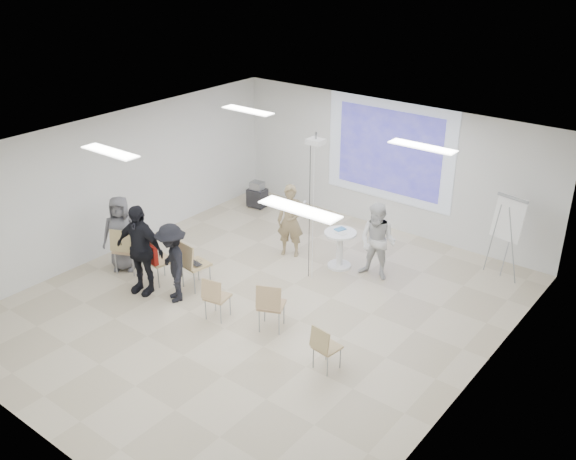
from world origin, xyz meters
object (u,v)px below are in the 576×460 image
Objects in this scene: chair_right_inner at (270,303)px; flipchart_easel at (509,219)px; chair_left_mid at (156,258)px; chair_left_inner at (192,262)px; laptop at (196,262)px; audience_outer at (121,229)px; chair_center at (215,295)px; av_cart at (257,195)px; player_right at (378,238)px; chair_far_left at (125,247)px; pedestal_table at (340,247)px; audience_mid at (172,258)px; audience_left at (139,243)px; chair_right_far at (324,345)px; player_left at (291,216)px.

chair_right_inner is 0.54× the size of flipchart_easel.
chair_left_inner is at bearing 31.37° from chair_left_mid.
laptop is (0.71, 0.39, -0.02)m from chair_left_mid.
audience_outer reaches higher than laptop.
chair_center is at bearing 157.95° from laptop.
audience_outer is at bearing -163.30° from chair_left_inner.
chair_left_mid reaches higher than chair_center.
chair_center is 1.26× the size of av_cart.
av_cart is (-1.70, 3.79, -0.23)m from laptop.
player_right reaches higher than chair_far_left.
chair_left_inner is 0.58× the size of flipchart_easel.
flipchart_easel reaches higher than pedestal_table.
audience_mid is (-2.54, -3.09, 0.00)m from player_right.
audience_left is (0.83, -0.28, 0.44)m from chair_far_left.
chair_far_left is at bearing -149.36° from player_right.
pedestal_table is 3.05m from chair_left_inner.
chair_center is at bearing -27.56° from chair_far_left.
audience_outer is (-1.02, 0.00, 0.33)m from chair_left_mid.
chair_left_inner reaches higher than chair_right_far.
laptop is 1.15m from audience_left.
chair_center reaches higher than laptop.
pedestal_table is at bearing 91.71° from audience_mid.
audience_mid is 4.75m from av_cart.
av_cart is (-1.69, 3.90, -0.28)m from chair_left_inner.
flipchart_easel reaches higher than chair_right_inner.
player_left is at bearing -143.45° from flipchart_easel.
chair_far_left is at bearing 150.33° from audience_left.
chair_left_mid is 4.30m from av_cart.
player_left is 2.32m from laptop.
flipchart_easel is at bearing 84.96° from chair_right_far.
flipchart_easel is 2.59× the size of av_cart.
chair_center is 5.24m from av_cart.
chair_far_left is at bearing -158.42° from chair_left_inner.
chair_right_far is 4.87m from flipchart_easel.
chair_center is 1.27m from laptop.
audience_outer is 4.22m from av_cart.
pedestal_table is 0.88× the size of chair_right_inner.
audience_mid is 6.49m from flipchart_easel.
player_left is 2.68× the size of av_cart.
laptop is 6.11m from flipchart_easel.
chair_center is 1.16m from audience_mid.
av_cart is (-1.00, 4.18, -0.25)m from chair_left_mid.
chair_far_left is 0.57× the size of audience_mid.
chair_right_inner is (3.63, 0.18, -0.04)m from chair_far_left.
chair_left_inner is at bearing 178.84° from chair_right_far.
audience_left reaches higher than chair_right_inner.
av_cart is (-2.28, 1.57, -0.59)m from player_left.
laptop is at bearing 91.42° from chair_left_inner.
audience_mid is at bearing 98.20° from laptop.
pedestal_table is 2.24× the size of laptop.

